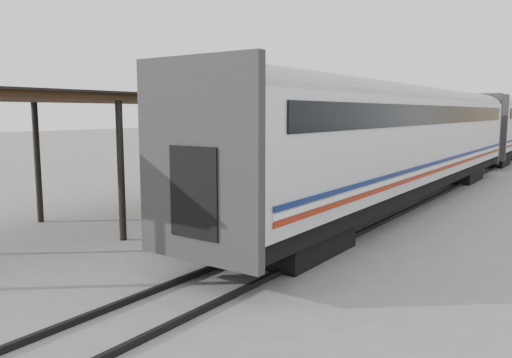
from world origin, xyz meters
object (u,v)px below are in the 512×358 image
Objects in this scene: luggage_tug at (350,162)px; pedestrian at (355,160)px; porter at (195,183)px; baggage_cart at (212,223)px.

pedestrian reaches higher than luggage_tug.
pedestrian is (-3.44, 17.60, -0.96)m from porter.
baggage_cart is 1.66× the size of luggage_tug.
luggage_tug is 18.65m from porter.
baggage_cart is 1.40× the size of porter.
porter is at bearing 117.07° from pedestrian.
luggage_tug is at bearing 4.46° from porter.
luggage_tug is at bearing -30.79° from pedestrian.
porter is (0.00, -0.65, 1.17)m from baggage_cart.
baggage_cart is at bearing -7.92° from porter.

